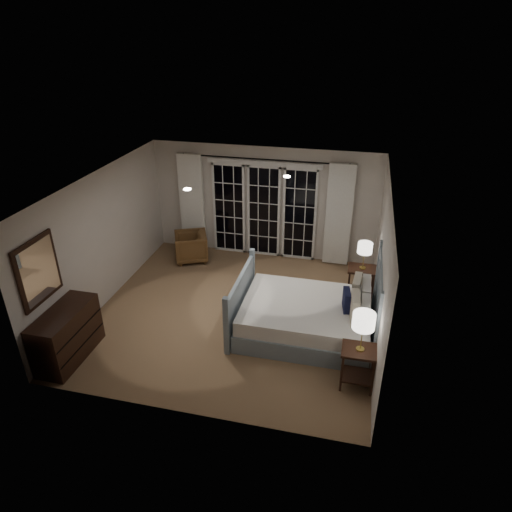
% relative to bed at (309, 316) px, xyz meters
% --- Properties ---
extents(floor, '(5.00, 5.00, 0.00)m').
position_rel_bed_xyz_m(floor, '(-1.41, 0.29, -0.34)').
color(floor, brown).
rests_on(floor, ground).
extents(ceiling, '(5.00, 5.00, 0.00)m').
position_rel_bed_xyz_m(ceiling, '(-1.41, 0.29, 2.16)').
color(ceiling, white).
rests_on(ceiling, wall_back).
extents(wall_left, '(0.02, 5.00, 2.50)m').
position_rel_bed_xyz_m(wall_left, '(-3.91, 0.29, 0.91)').
color(wall_left, silver).
rests_on(wall_left, floor).
extents(wall_right, '(0.02, 5.00, 2.50)m').
position_rel_bed_xyz_m(wall_right, '(1.09, 0.29, 0.91)').
color(wall_right, silver).
rests_on(wall_right, floor).
extents(wall_back, '(5.00, 0.02, 2.50)m').
position_rel_bed_xyz_m(wall_back, '(-1.41, 2.79, 0.91)').
color(wall_back, silver).
rests_on(wall_back, floor).
extents(wall_front, '(5.00, 0.02, 2.50)m').
position_rel_bed_xyz_m(wall_front, '(-1.41, -2.21, 0.91)').
color(wall_front, silver).
rests_on(wall_front, floor).
extents(french_doors, '(2.50, 0.04, 2.20)m').
position_rel_bed_xyz_m(french_doors, '(-1.41, 2.75, 0.75)').
color(french_doors, black).
rests_on(french_doors, wall_back).
extents(curtain_rod, '(3.50, 0.03, 0.03)m').
position_rel_bed_xyz_m(curtain_rod, '(-1.41, 2.69, 1.91)').
color(curtain_rod, black).
rests_on(curtain_rod, wall_back).
extents(curtain_left, '(0.55, 0.10, 2.25)m').
position_rel_bed_xyz_m(curtain_left, '(-3.06, 2.67, 0.81)').
color(curtain_left, white).
rests_on(curtain_left, curtain_rod).
extents(curtain_right, '(0.55, 0.10, 2.25)m').
position_rel_bed_xyz_m(curtain_right, '(0.24, 2.67, 0.81)').
color(curtain_right, white).
rests_on(curtain_right, curtain_rod).
extents(downlight_a, '(0.12, 0.12, 0.01)m').
position_rel_bed_xyz_m(downlight_a, '(-0.61, 0.89, 2.15)').
color(downlight_a, white).
rests_on(downlight_a, ceiling).
extents(downlight_b, '(0.12, 0.12, 0.01)m').
position_rel_bed_xyz_m(downlight_b, '(-2.01, -0.11, 2.15)').
color(downlight_b, white).
rests_on(downlight_b, ceiling).
extents(bed, '(2.36, 1.70, 1.38)m').
position_rel_bed_xyz_m(bed, '(0.00, 0.00, 0.00)').
color(bed, slate).
rests_on(bed, floor).
extents(nightstand_left, '(0.52, 0.41, 0.67)m').
position_rel_bed_xyz_m(nightstand_left, '(0.85, -1.13, 0.10)').
color(nightstand_left, '#311910').
rests_on(nightstand_left, floor).
extents(nightstand_right, '(0.53, 0.42, 0.68)m').
position_rel_bed_xyz_m(nightstand_right, '(0.82, 1.30, 0.11)').
color(nightstand_right, '#311910').
rests_on(nightstand_right, floor).
extents(lamp_left, '(0.32, 0.32, 0.61)m').
position_rel_bed_xyz_m(lamp_left, '(0.85, -1.13, 0.82)').
color(lamp_left, tan).
rests_on(lamp_left, nightstand_left).
extents(lamp_right, '(0.27, 0.27, 0.53)m').
position_rel_bed_xyz_m(lamp_right, '(0.82, 1.30, 0.76)').
color(lamp_right, tan).
rests_on(lamp_right, nightstand_right).
extents(armchair, '(0.93, 0.91, 0.64)m').
position_rel_bed_xyz_m(armchair, '(-2.94, 2.11, -0.02)').
color(armchair, brown).
rests_on(armchair, floor).
extents(dresser, '(0.52, 1.22, 0.86)m').
position_rel_bed_xyz_m(dresser, '(-3.64, -1.51, 0.09)').
color(dresser, '#311910').
rests_on(dresser, floor).
extents(mirror, '(0.05, 0.85, 1.00)m').
position_rel_bed_xyz_m(mirror, '(-3.88, -1.51, 1.21)').
color(mirror, '#311910').
rests_on(mirror, wall_left).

